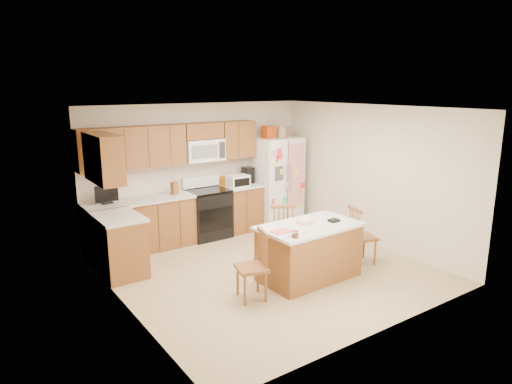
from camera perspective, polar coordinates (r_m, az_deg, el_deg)
ground at (r=7.27m, az=1.51°, el=-9.62°), size 4.50×4.50×0.00m
room_shell at (r=6.85m, az=1.58°, el=1.56°), size 4.60×4.60×2.52m
cabinetry at (r=8.02m, az=-11.79°, el=-0.83°), size 3.36×1.56×2.15m
stove at (r=8.67m, az=-6.06°, el=-2.58°), size 0.76×0.65×1.13m
refrigerator at (r=9.34m, az=2.53°, el=1.46°), size 0.90×0.79×2.04m
island at (r=6.86m, az=6.65°, el=-7.37°), size 1.54×0.93×0.92m
windsor_chair_left at (r=6.19m, az=-0.35°, el=-9.36°), size 0.49×0.50×0.95m
windsor_chair_back at (r=7.48m, az=3.16°, el=-5.20°), size 0.55×0.54×0.98m
windsor_chair_right at (r=7.57m, az=13.00°, el=-5.47°), size 0.48×0.49×0.94m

